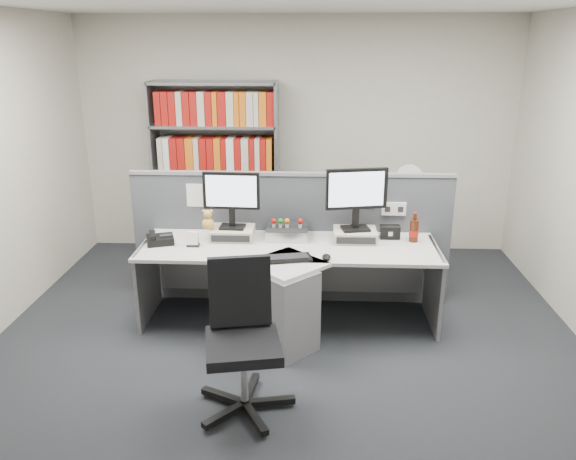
{
  "coord_description": "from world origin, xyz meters",
  "views": [
    {
      "loc": [
        0.21,
        -3.82,
        2.44
      ],
      "look_at": [
        0.0,
        0.65,
        0.92
      ],
      "focal_mm": 35.37,
      "sensor_mm": 36.0,
      "label": 1
    }
  ],
  "objects_px": {
    "monitor_right": "(357,194)",
    "filing_cabinet": "(404,242)",
    "desk_calendar": "(193,240)",
    "desk": "(288,284)",
    "cola_bottle": "(414,231)",
    "desk_fan": "(409,182)",
    "speaker": "(390,232)",
    "monitor_left": "(231,195)",
    "keyboard": "(283,258)",
    "desktop_pc": "(287,232)",
    "desk_phone": "(159,239)",
    "office_chair": "(242,333)",
    "mouse": "(326,257)",
    "shelving_unit": "(216,174)"
  },
  "relations": [
    {
      "from": "desktop_pc",
      "to": "filing_cabinet",
      "type": "xyz_separation_m",
      "value": [
        1.23,
        0.96,
        -0.42
      ]
    },
    {
      "from": "office_chair",
      "to": "desk_calendar",
      "type": "bearing_deg",
      "value": 115.35
    },
    {
      "from": "desk_phone",
      "to": "speaker",
      "type": "height_order",
      "value": "speaker"
    },
    {
      "from": "desk_phone",
      "to": "office_chair",
      "type": "relative_size",
      "value": 0.28
    },
    {
      "from": "cola_bottle",
      "to": "office_chair",
      "type": "bearing_deg",
      "value": -133.86
    },
    {
      "from": "keyboard",
      "to": "desk_phone",
      "type": "xyz_separation_m",
      "value": [
        -1.11,
        0.35,
        0.02
      ]
    },
    {
      "from": "speaker",
      "to": "mouse",
      "type": "bearing_deg",
      "value": -136.7
    },
    {
      "from": "monitor_left",
      "to": "filing_cabinet",
      "type": "height_order",
      "value": "monitor_left"
    },
    {
      "from": "desk_calendar",
      "to": "desk_fan",
      "type": "distance_m",
      "value": 2.39
    },
    {
      "from": "desktop_pc",
      "to": "keyboard",
      "type": "xyz_separation_m",
      "value": [
        -0.0,
        -0.57,
        -0.03
      ]
    },
    {
      "from": "desk_calendar",
      "to": "desk",
      "type": "bearing_deg",
      "value": -11.53
    },
    {
      "from": "speaker",
      "to": "shelving_unit",
      "type": "bearing_deg",
      "value": 142.26
    },
    {
      "from": "monitor_right",
      "to": "desk_phone",
      "type": "distance_m",
      "value": 1.78
    },
    {
      "from": "desktop_pc",
      "to": "cola_bottle",
      "type": "bearing_deg",
      "value": -3.23
    },
    {
      "from": "desktop_pc",
      "to": "keyboard",
      "type": "height_order",
      "value": "desktop_pc"
    },
    {
      "from": "monitor_left",
      "to": "speaker",
      "type": "bearing_deg",
      "value": 2.82
    },
    {
      "from": "keyboard",
      "to": "desk_fan",
      "type": "relative_size",
      "value": 0.97
    },
    {
      "from": "desk_phone",
      "to": "desk_fan",
      "type": "bearing_deg",
      "value": 26.55
    },
    {
      "from": "monitor_left",
      "to": "monitor_right",
      "type": "relative_size",
      "value": 0.92
    },
    {
      "from": "monitor_right",
      "to": "filing_cabinet",
      "type": "bearing_deg",
      "value": 58.78
    },
    {
      "from": "monitor_right",
      "to": "keyboard",
      "type": "height_order",
      "value": "monitor_right"
    },
    {
      "from": "desk",
      "to": "speaker",
      "type": "xyz_separation_m",
      "value": [
        0.9,
        0.45,
        0.32
      ]
    },
    {
      "from": "desk",
      "to": "monitor_right",
      "type": "xyz_separation_m",
      "value": [
        0.58,
        0.38,
        0.7
      ]
    },
    {
      "from": "cola_bottle",
      "to": "desk_fan",
      "type": "distance_m",
      "value": 1.04
    },
    {
      "from": "mouse",
      "to": "office_chair",
      "type": "distance_m",
      "value": 1.13
    },
    {
      "from": "keyboard",
      "to": "monitor_left",
      "type": "bearing_deg",
      "value": 133.77
    },
    {
      "from": "desk",
      "to": "monitor_right",
      "type": "relative_size",
      "value": 4.68
    },
    {
      "from": "desktop_pc",
      "to": "filing_cabinet",
      "type": "distance_m",
      "value": 1.61
    },
    {
      "from": "desk_phone",
      "to": "desk",
      "type": "bearing_deg",
      "value": -11.26
    },
    {
      "from": "filing_cabinet",
      "to": "desk_fan",
      "type": "distance_m",
      "value": 0.66
    },
    {
      "from": "filing_cabinet",
      "to": "office_chair",
      "type": "distance_m",
      "value": 2.85
    },
    {
      "from": "mouse",
      "to": "desk_phone",
      "type": "distance_m",
      "value": 1.5
    },
    {
      "from": "desk",
      "to": "speaker",
      "type": "relative_size",
      "value": 14.64
    },
    {
      "from": "desk",
      "to": "filing_cabinet",
      "type": "height_order",
      "value": "desk"
    },
    {
      "from": "shelving_unit",
      "to": "desk_fan",
      "type": "bearing_deg",
      "value": -12.08
    },
    {
      "from": "cola_bottle",
      "to": "desktop_pc",
      "type": "bearing_deg",
      "value": 176.77
    },
    {
      "from": "monitor_left",
      "to": "keyboard",
      "type": "bearing_deg",
      "value": -46.23
    },
    {
      "from": "monitor_right",
      "to": "mouse",
      "type": "distance_m",
      "value": 0.68
    },
    {
      "from": "mouse",
      "to": "desk_phone",
      "type": "bearing_deg",
      "value": 167.63
    },
    {
      "from": "keyboard",
      "to": "desktop_pc",
      "type": "bearing_deg",
      "value": 89.49
    },
    {
      "from": "cola_bottle",
      "to": "desk_fan",
      "type": "height_order",
      "value": "desk_fan"
    },
    {
      "from": "office_chair",
      "to": "monitor_right",
      "type": "bearing_deg",
      "value": 59.34
    },
    {
      "from": "monitor_left",
      "to": "desk_phone",
      "type": "distance_m",
      "value": 0.74
    },
    {
      "from": "monitor_left",
      "to": "desk_fan",
      "type": "bearing_deg",
      "value": 30.62
    },
    {
      "from": "keyboard",
      "to": "desk_phone",
      "type": "bearing_deg",
      "value": 162.54
    },
    {
      "from": "desktop_pc",
      "to": "desk_phone",
      "type": "relative_size",
      "value": 1.31
    },
    {
      "from": "desk_calendar",
      "to": "desktop_pc",
      "type": "bearing_deg",
      "value": 18.72
    },
    {
      "from": "desktop_pc",
      "to": "shelving_unit",
      "type": "relative_size",
      "value": 0.19
    },
    {
      "from": "desk_calendar",
      "to": "shelving_unit",
      "type": "distance_m",
      "value": 1.69
    },
    {
      "from": "monitor_left",
      "to": "desk_fan",
      "type": "xyz_separation_m",
      "value": [
        1.72,
        1.02,
        -0.11
      ]
    }
  ]
}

